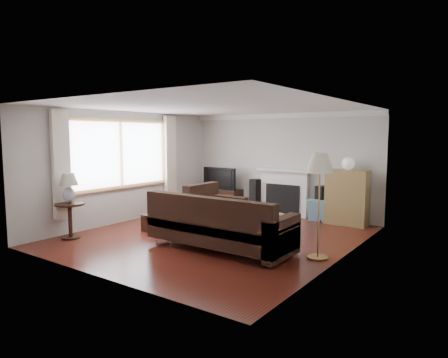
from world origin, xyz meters
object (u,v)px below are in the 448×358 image
Objects in this scene: bookshelf at (347,197)px; side_table at (70,221)px; tv_stand at (222,199)px; coffee_table at (258,221)px; sectional_sofa at (220,224)px; floor_lamp at (319,206)px.

side_table is (-3.90, -4.25, -0.27)m from bookshelf.
tv_stand is 1.06× the size of coffee_table.
sectional_sofa reaches higher than tv_stand.
tv_stand reaches higher than coffee_table.
tv_stand is 1.56× the size of side_table.
floor_lamp reaches higher than sectional_sofa.
bookshelf reaches higher than side_table.
sectional_sofa is 4.05× the size of side_table.
sectional_sofa is 1.64× the size of floor_lamp.
bookshelf is 0.72× the size of floor_lamp.
coffee_table is (-1.33, -1.59, -0.41)m from bookshelf.
floor_lamp reaches higher than coffee_table.
sectional_sofa is at bearing -54.80° from tv_stand.
tv_stand is 0.63× the size of floor_lamp.
sectional_sofa is at bearing -110.04° from bookshelf.
floor_lamp is 2.46× the size of side_table.
floor_lamp reaches higher than side_table.
coffee_table is at bearing 147.95° from floor_lamp.
sectional_sofa is 1.70m from floor_lamp.
floor_lamp is (1.77, -1.11, 0.65)m from coffee_table.
side_table is (-4.34, -1.55, -0.50)m from floor_lamp.
floor_lamp is at bearing -35.04° from tv_stand.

